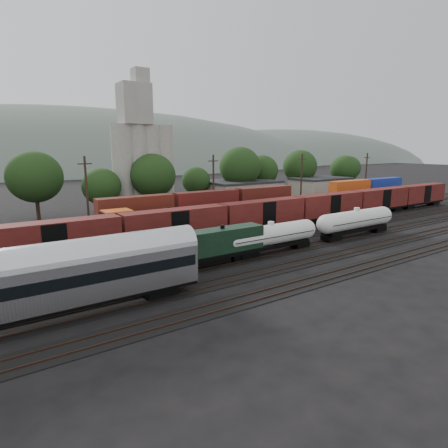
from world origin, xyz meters
TOP-DOWN VIEW (x-y plane):
  - ground at (0.00, 0.00)m, footprint 600.00×600.00m
  - tracks at (0.00, 0.00)m, footprint 180.00×33.20m
  - green_locomotive at (-6.92, -5.00)m, footprint 17.05×3.01m
  - tank_car_a at (3.36, -5.00)m, footprint 15.01×2.69m
  - tank_car_b at (20.30, -5.00)m, footprint 16.04×2.87m
  - passenger_coach at (-24.23, -10.00)m, footprint 26.43×3.26m
  - orange_locomotive at (-6.55, 10.00)m, footprint 18.65×3.11m
  - boxcar_string at (-4.87, 5.00)m, footprint 138.20×2.90m
  - container_wall at (2.21, 15.00)m, footprint 160.00×2.60m
  - grain_silo at (3.28, 36.00)m, footprint 13.40×5.00m
  - industrial_sheds at (6.63, 35.25)m, footprint 119.38×17.26m
  - tree_band at (0.61, 37.24)m, footprint 164.14×20.91m
  - utility_poles at (0.00, 22.00)m, footprint 122.20×0.36m
  - distant_hills at (23.92, 260.00)m, footprint 860.00×286.00m

SIDE VIEW (x-z plane):
  - distant_hills at x=23.92m, z-range -85.56..44.44m
  - ground at x=0.00m, z-range 0.00..0.00m
  - tracks at x=0.00m, z-range -0.05..0.15m
  - tank_car_a at x=3.36m, z-range 0.40..4.33m
  - tank_car_b at x=20.30m, z-range 0.41..4.61m
  - industrial_sheds at x=6.63m, z-range 0.01..5.11m
  - green_locomotive at x=-6.92m, z-range 0.32..4.83m
  - container_wall at x=2.21m, z-range -0.32..5.48m
  - orange_locomotive at x=-6.55m, z-range 0.32..4.98m
  - boxcar_string at x=-4.87m, z-range 1.02..5.22m
  - passenger_coach at x=-24.23m, z-range 0.65..6.65m
  - utility_poles at x=0.00m, z-range 0.21..12.21m
  - tree_band at x=0.61m, z-range 0.36..14.90m
  - grain_silo at x=3.28m, z-range -3.24..25.76m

